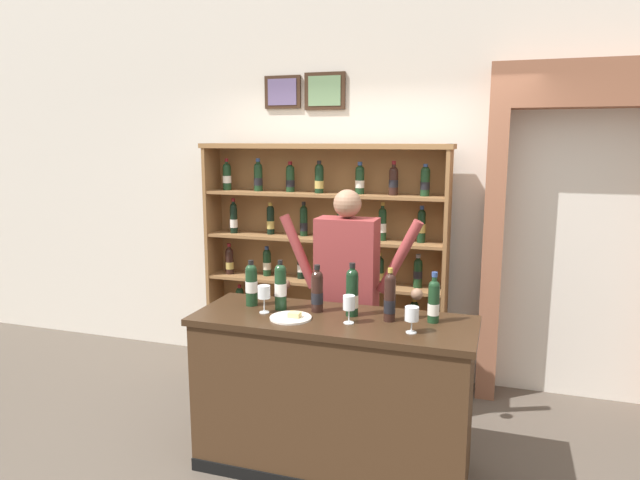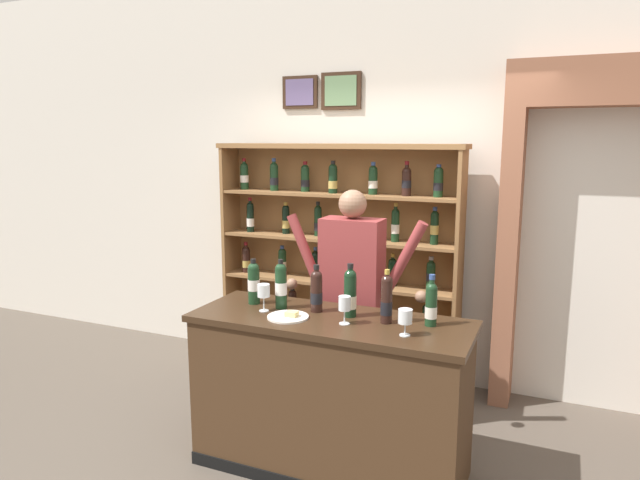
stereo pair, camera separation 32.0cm
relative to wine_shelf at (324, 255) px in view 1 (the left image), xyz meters
The scene contains 16 objects.
ground_plane 1.76m from the wine_shelf, 73.94° to the right, with size 14.00×14.00×0.02m, color brown.
back_wall 0.84m from the wine_shelf, 38.99° to the left, with size 12.00×0.19×3.49m.
wine_shelf is the anchor object (origin of this frame).
archway_doorway 2.08m from the wine_shelf, ahead, with size 1.48×0.45×2.59m.
tasting_counter 1.54m from the wine_shelf, 70.10° to the right, with size 1.70×0.63×0.98m.
shopkeeper 0.89m from the wine_shelf, 61.92° to the right, with size 1.03×0.22×1.71m.
tasting_bottle_prosecco 1.26m from the wine_shelf, 94.04° to the right, with size 0.08×0.08×0.30m.
tasting_bottle_super_tuscan 1.28m from the wine_shelf, 84.51° to the right, with size 0.08×0.08×0.32m.
tasting_bottle_vin_santo 1.30m from the wine_shelf, 74.11° to the right, with size 0.08×0.08×0.30m.
tasting_bottle_bianco 1.39m from the wine_shelf, 65.20° to the right, with size 0.08×0.08×0.33m.
tasting_bottle_chianti 1.53m from the wine_shelf, 57.62° to the right, with size 0.07×0.07×0.32m.
tasting_bottle_brunello 1.63m from the wine_shelf, 49.16° to the right, with size 0.07×0.07×0.30m.
wine_glass_right 1.38m from the wine_shelf, 87.81° to the right, with size 0.08×0.08×0.17m.
wine_glass_spare 1.75m from the wine_shelf, 56.22° to the right, with size 0.08×0.08×0.15m.
wine_glass_left 1.53m from the wine_shelf, 66.82° to the right, with size 0.07×0.07×0.17m.
cheese_plate 1.46m from the wine_shelf, 79.98° to the right, with size 0.25×0.25×0.04m.
Camera 1 is at (1.04, -3.13, 2.04)m, focal length 31.78 mm.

